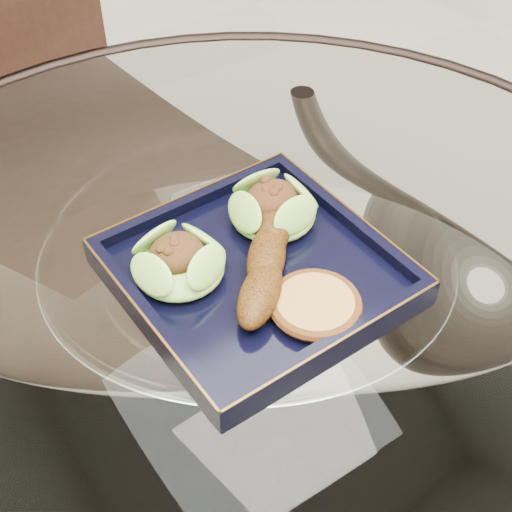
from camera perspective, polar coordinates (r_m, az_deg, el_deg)
dining_table at (r=0.90m, az=-0.58°, el=-9.28°), size 1.13×1.13×0.77m
dining_chair at (r=1.22m, az=-16.45°, el=4.74°), size 0.50×0.50×1.03m
navy_plate at (r=0.76m, az=0.00°, el=-1.60°), size 0.28×0.28×0.02m
lettuce_wrap_left at (r=0.74m, az=-6.18°, el=-0.62°), size 0.11×0.11×0.03m
lettuce_wrap_right at (r=0.80m, az=1.37°, el=3.77°), size 0.13×0.13×0.03m
roasted_plantain at (r=0.74m, az=0.85°, el=-0.11°), size 0.15×0.17×0.04m
crumb_patty at (r=0.71m, az=4.76°, el=-3.99°), size 0.10×0.10×0.02m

